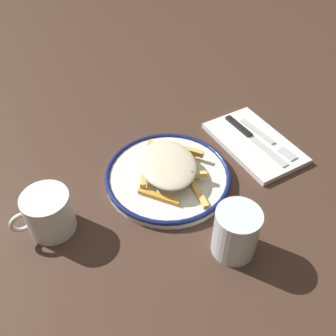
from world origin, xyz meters
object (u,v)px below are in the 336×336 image
object	(u,v)px
plate	(168,176)
knife	(250,136)
coffee_mug	(48,213)
water_glass	(236,232)
fries_heap	(169,165)
napkin	(254,143)
fork	(267,139)

from	to	relation	value
plate	knife	distance (m)	0.24
coffee_mug	plate	bearing A→B (deg)	178.47
plate	water_glass	size ratio (longest dim) A/B	2.73
fries_heap	coffee_mug	distance (m)	0.27
knife	coffee_mug	size ratio (longest dim) A/B	1.77
plate	napkin	bearing A→B (deg)	177.79
knife	water_glass	world-z (taller)	water_glass
water_glass	coffee_mug	size ratio (longest dim) A/B	0.85
fries_heap	knife	distance (m)	0.24
coffee_mug	knife	bearing A→B (deg)	-179.69
coffee_mug	fries_heap	bearing A→B (deg)	178.96
napkin	coffee_mug	distance (m)	0.50
plate	water_glass	xyz separation A→B (m)	(-0.01, 0.22, 0.04)
plate	fork	bearing A→B (deg)	175.43
water_glass	coffee_mug	distance (m)	0.35
fries_heap	water_glass	xyz separation A→B (m)	(-0.01, 0.22, 0.01)
plate	water_glass	distance (m)	0.22
fries_heap	water_glass	world-z (taller)	water_glass
plate	fries_heap	bearing A→B (deg)	-154.38
water_glass	fries_heap	bearing A→B (deg)	-88.43
plate	knife	world-z (taller)	same
napkin	coffee_mug	xyz separation A→B (m)	(0.50, -0.02, 0.04)
napkin	water_glass	bearing A→B (deg)	42.07
fries_heap	knife	world-z (taller)	fries_heap
water_glass	napkin	bearing A→B (deg)	-137.93
knife	water_glass	size ratio (longest dim) A/B	2.08
fries_heap	napkin	world-z (taller)	fries_heap
fries_heap	coffee_mug	world-z (taller)	coffee_mug
fork	water_glass	world-z (taller)	water_glass
fries_heap	water_glass	size ratio (longest dim) A/B	2.17
plate	coffee_mug	bearing A→B (deg)	-1.53
fries_heap	knife	bearing A→B (deg)	-178.15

